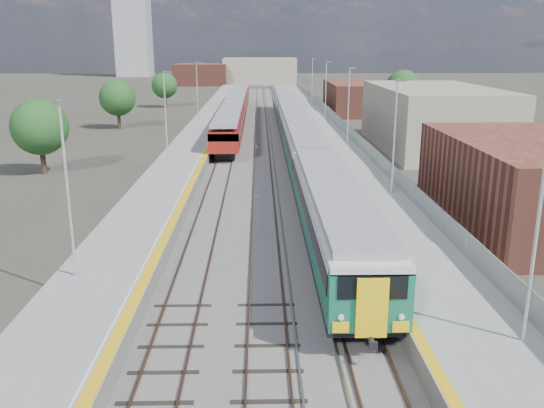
{
  "coord_description": "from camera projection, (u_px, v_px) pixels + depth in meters",
  "views": [
    {
      "loc": [
        -2.25,
        -15.25,
        10.63
      ],
      "look_at": [
        -1.57,
        15.09,
        2.2
      ],
      "focal_mm": 38.0,
      "sensor_mm": 36.0,
      "label": 1
    }
  ],
  "objects": [
    {
      "name": "ballast_bed",
      "position": [
        259.0,
        137.0,
        68.1
      ],
      "size": [
        10.5,
        155.0,
        0.06
      ],
      "primitive_type": "cube",
      "color": "#565451",
      "rests_on": "ground"
    },
    {
      "name": "tree_d",
      "position": [
        403.0,
        87.0,
        86.95
      ],
      "size": [
        5.17,
        5.17,
        7.01
      ],
      "color": "#382619",
      "rests_on": "ground"
    },
    {
      "name": "tree_b",
      "position": [
        117.0,
        98.0,
        74.34
      ],
      "size": [
        4.68,
        4.68,
        6.34
      ],
      "color": "#382619",
      "rests_on": "ground"
    },
    {
      "name": "buildings",
      "position": [
        197.0,
        44.0,
        147.85
      ],
      "size": [
        72.0,
        185.5,
        40.0
      ],
      "color": "brown",
      "rests_on": "ground"
    },
    {
      "name": "tree_a",
      "position": [
        40.0,
        127.0,
        47.86
      ],
      "size": [
        4.7,
        4.7,
        6.37
      ],
      "color": "#382619",
      "rests_on": "ground"
    },
    {
      "name": "red_train",
      "position": [
        236.0,
        108.0,
        79.57
      ],
      "size": [
        2.83,
        57.45,
        3.58
      ],
      "color": "black",
      "rests_on": "ground"
    },
    {
      "name": "ground",
      "position": [
        279.0,
        141.0,
        65.75
      ],
      "size": [
        320.0,
        320.0,
        0.0
      ],
      "primitive_type": "plane",
      "color": "#47443A",
      "rests_on": "ground"
    },
    {
      "name": "platform_right",
      "position": [
        323.0,
        133.0,
        68.12
      ],
      "size": [
        4.7,
        155.0,
        8.52
      ],
      "color": "slate",
      "rests_on": "ground"
    },
    {
      "name": "tracks",
      "position": [
        264.0,
        134.0,
        69.71
      ],
      "size": [
        8.96,
        160.0,
        0.17
      ],
      "color": "#4C3323",
      "rests_on": "ground"
    },
    {
      "name": "platform_left",
      "position": [
        202.0,
        133.0,
        67.82
      ],
      "size": [
        4.3,
        155.0,
        8.52
      ],
      "color": "slate",
      "rests_on": "ground"
    },
    {
      "name": "green_train",
      "position": [
        296.0,
        129.0,
        58.88
      ],
      "size": [
        2.95,
        82.2,
        3.25
      ],
      "color": "black",
      "rests_on": "ground"
    },
    {
      "name": "tree_c",
      "position": [
        165.0,
        86.0,
        99.64
      ],
      "size": [
        4.42,
        4.42,
        5.99
      ],
      "color": "#382619",
      "rests_on": "ground"
    }
  ]
}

